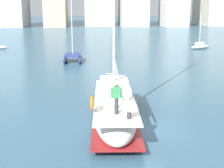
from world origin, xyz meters
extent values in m
plane|color=#38607A|center=(0.00, 0.00, 0.00)|extent=(400.00, 400.00, 0.00)
ellipsoid|color=white|center=(-1.43, 1.43, 0.70)|extent=(2.86, 9.70, 1.40)
cube|color=maroon|center=(-1.43, 1.43, 0.39)|extent=(2.87, 9.51, 0.10)
cube|color=beige|center=(-1.43, 1.43, 1.44)|extent=(2.64, 9.22, 0.08)
cube|color=white|center=(-1.39, 2.15, 1.83)|extent=(1.88, 4.40, 0.70)
cylinder|color=#B7B7BC|center=(-1.51, -0.25, 3.60)|extent=(0.39, 5.76, 0.12)
cylinder|color=silver|center=(-1.22, 5.84, 1.95)|extent=(0.90, 0.10, 0.06)
torus|color=orange|center=(-2.73, -1.15, 1.95)|extent=(0.17, 0.71, 0.70)
cylinder|color=#33333D|center=(-1.56, -1.45, 1.88)|extent=(0.20, 0.20, 0.80)
cube|color=#338C4C|center=(-1.56, -1.45, 2.56)|extent=(0.33, 0.22, 0.56)
sphere|color=tan|center=(-1.56, -1.45, 2.95)|extent=(0.20, 0.20, 0.20)
cylinder|color=#338C4C|center=(-1.78, -1.44, 2.51)|extent=(0.09, 0.09, 0.50)
cylinder|color=#338C4C|center=(-1.34, -1.46, 2.51)|extent=(0.09, 0.09, 0.50)
cylinder|color=#33333D|center=(-1.05, -2.19, 1.66)|extent=(0.20, 0.20, 0.35)
cube|color=white|center=(-1.05, -2.19, 2.11)|extent=(0.33, 0.22, 0.56)
sphere|color=tan|center=(-1.05, -2.19, 2.50)|extent=(0.20, 0.20, 0.20)
cylinder|color=white|center=(-1.27, -2.18, 2.06)|extent=(0.09, 0.09, 0.50)
cylinder|color=white|center=(-0.83, -2.20, 2.06)|extent=(0.09, 0.09, 0.50)
torus|color=silver|center=(-1.55, -1.21, 2.10)|extent=(0.76, 0.10, 0.76)
ellipsoid|color=white|center=(14.39, 33.69, 0.32)|extent=(3.85, 2.82, 0.64)
cube|color=white|center=(14.23, 33.59, 0.84)|extent=(1.66, 1.33, 0.40)
cylinder|color=silver|center=(14.14, 33.54, 3.06)|extent=(0.11, 0.11, 4.85)
ellipsoid|color=navy|center=(-5.56, 22.84, 0.37)|extent=(0.49, 4.58, 0.74)
ellipsoid|color=navy|center=(-3.83, 22.84, 0.37)|extent=(0.49, 4.58, 0.74)
cube|color=navy|center=(-4.69, 22.84, 0.84)|extent=(1.73, 2.52, 0.24)
cylinder|color=silver|center=(-4.70, 23.18, 4.21)|extent=(0.12, 0.12, 6.51)
cube|color=#C6AD8E|center=(-12.65, 92.13, 6.03)|extent=(6.58, 14.27, 12.07)
camera|label=1|loc=(-2.87, -16.65, 6.53)|focal=53.86mm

